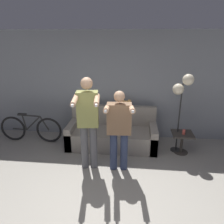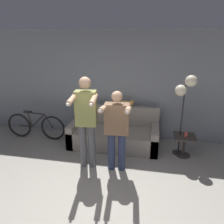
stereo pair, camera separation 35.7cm
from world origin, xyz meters
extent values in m
plane|color=gray|center=(0.00, 0.00, 0.00)|extent=(16.00, 16.00, 0.00)
cube|color=gray|center=(0.00, 2.67, 1.30)|extent=(10.00, 0.05, 2.60)
cube|color=gray|center=(-0.07, 2.04, 0.20)|extent=(2.03, 0.88, 0.41)
cube|color=gray|center=(-0.07, 2.41, 0.64)|extent=(2.03, 0.14, 0.47)
cube|color=gray|center=(-1.00, 2.04, 0.27)|extent=(0.16, 0.88, 0.55)
cube|color=gray|center=(0.87, 2.04, 0.27)|extent=(0.16, 0.88, 0.55)
cylinder|color=#56565B|center=(-0.50, 1.12, 0.44)|extent=(0.14, 0.14, 0.88)
cylinder|color=#56565B|center=(-0.33, 1.14, 0.44)|extent=(0.14, 0.14, 0.88)
cube|color=#8C8E4C|center=(-0.41, 1.13, 1.21)|extent=(0.41, 0.27, 0.66)
sphere|color=tan|center=(-0.41, 1.13, 1.68)|extent=(0.22, 0.22, 0.22)
cylinder|color=tan|center=(-0.56, 0.86, 1.45)|extent=(0.15, 0.51, 0.10)
cube|color=white|center=(-0.53, 0.61, 1.45)|extent=(0.05, 0.12, 0.04)
cylinder|color=tan|center=(-0.20, 0.90, 1.45)|extent=(0.15, 0.51, 0.10)
cube|color=white|center=(-0.17, 0.66, 1.45)|extent=(0.05, 0.12, 0.04)
cylinder|color=#2D3856|center=(0.06, 1.12, 0.38)|extent=(0.14, 0.14, 0.76)
cylinder|color=#2D3856|center=(0.26, 1.13, 0.38)|extent=(0.14, 0.14, 0.76)
cube|color=brown|center=(0.16, 1.13, 1.04)|extent=(0.46, 0.25, 0.57)
sphere|color=tan|center=(0.16, 1.13, 1.46)|extent=(0.20, 0.20, 0.20)
cylinder|color=tan|center=(-0.03, 0.87, 1.31)|extent=(0.12, 0.51, 0.19)
cube|color=white|center=(-0.02, 0.62, 1.36)|extent=(0.04, 0.13, 0.06)
cylinder|color=tan|center=(0.39, 0.90, 1.31)|extent=(0.12, 0.51, 0.19)
cube|color=white|center=(0.40, 0.65, 1.36)|extent=(0.04, 0.13, 0.06)
ellipsoid|color=tan|center=(0.16, 2.41, 0.95)|extent=(0.34, 0.13, 0.13)
sphere|color=tan|center=(0.31, 2.41, 0.99)|extent=(0.09, 0.09, 0.09)
ellipsoid|color=tan|center=(-0.01, 2.43, 0.90)|extent=(0.19, 0.04, 0.04)
cone|color=tan|center=(0.29, 2.40, 1.03)|extent=(0.03, 0.03, 0.03)
cone|color=tan|center=(0.29, 2.43, 1.03)|extent=(0.03, 0.03, 0.03)
cylinder|color=black|center=(1.39, 1.97, 0.01)|extent=(0.24, 0.24, 0.02)
cylinder|color=black|center=(1.39, 1.97, 0.77)|extent=(0.03, 0.03, 1.54)
sphere|color=#F4E5C1|center=(1.49, 1.97, 1.62)|extent=(0.23, 0.23, 0.23)
sphere|color=#F4E5C1|center=(1.31, 1.97, 1.42)|extent=(0.23, 0.23, 0.23)
cylinder|color=#38332D|center=(1.49, 1.89, 0.01)|extent=(0.31, 0.31, 0.02)
cylinder|color=#38332D|center=(1.49, 1.89, 0.22)|extent=(0.06, 0.06, 0.43)
cube|color=#38332D|center=(1.49, 1.89, 0.45)|extent=(0.45, 0.45, 0.03)
cylinder|color=#B7473D|center=(1.50, 1.85, 0.52)|extent=(0.07, 0.07, 0.11)
torus|color=black|center=(-1.60, 2.08, 0.31)|extent=(0.63, 0.05, 0.63)
torus|color=black|center=(-2.50, 2.08, 0.31)|extent=(0.63, 0.05, 0.63)
cylinder|color=#282828|center=(-1.97, 2.08, 0.48)|extent=(0.40, 0.04, 0.39)
cylinder|color=#282828|center=(-2.19, 2.08, 0.49)|extent=(0.10, 0.04, 0.38)
cylinder|color=#282828|center=(-2.00, 2.08, 0.66)|extent=(0.44, 0.04, 0.05)
cylinder|color=#282828|center=(-2.33, 2.08, 0.31)|extent=(0.35, 0.04, 0.05)
cylinder|color=#282828|center=(-1.69, 2.08, 0.49)|extent=(0.22, 0.04, 0.36)
cube|color=black|center=(-2.22, 2.08, 0.69)|extent=(0.20, 0.07, 0.04)
camera|label=1|loc=(0.41, -2.54, 2.46)|focal=35.00mm
camera|label=2|loc=(0.77, -2.49, 2.46)|focal=35.00mm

